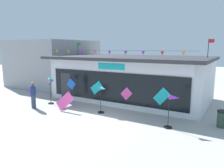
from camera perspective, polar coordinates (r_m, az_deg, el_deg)
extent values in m
plane|color=#ADAAA5|center=(11.62, -7.76, -9.93)|extent=(80.00, 80.00, 0.00)
cube|color=silver|center=(16.57, 5.24, 1.42)|extent=(10.98, 5.93, 3.03)
cube|color=#333338|center=(16.08, 4.72, 6.96)|extent=(11.38, 6.71, 0.20)
cube|color=silver|center=(13.81, -0.16, 4.68)|extent=(10.10, 0.08, 0.61)
cube|color=#19B7BC|center=(13.79, -0.23, 4.67)|extent=(1.98, 0.04, 0.42)
cube|color=black|center=(14.00, -0.14, -0.86)|extent=(9.88, 0.06, 1.95)
cube|color=#333338|center=(16.42, -12.03, -0.66)|extent=(0.90, 0.07, 2.00)
cube|color=blue|center=(15.96, -10.68, -0.03)|extent=(0.88, 0.03, 0.88)
cube|color=#19B7BC|center=(14.58, -4.05, -0.98)|extent=(1.05, 0.03, 0.97)
cube|color=#EA4CA3|center=(13.47, 3.83, -2.56)|extent=(0.83, 0.03, 0.83)
cube|color=#19B7BC|center=(12.61, 12.97, -3.19)|extent=(1.03, 0.03, 1.06)
cylinder|color=black|center=(13.57, -0.67, 8.87)|extent=(10.54, 0.01, 0.01)
cone|color=orange|center=(16.38, -14.29, 8.22)|extent=(0.20, 0.20, 0.22)
cone|color=orange|center=(15.60, -11.36, 8.27)|extent=(0.20, 0.20, 0.22)
cone|color=purple|center=(14.87, -8.12, 8.30)|extent=(0.20, 0.20, 0.22)
cone|color=#EA4CA3|center=(14.19, -4.57, 8.31)|extent=(0.20, 0.20, 0.22)
cone|color=purple|center=(13.57, -0.67, 8.28)|extent=(0.20, 0.20, 0.22)
cone|color=purple|center=(13.01, 3.58, 8.20)|extent=(0.20, 0.20, 0.22)
cone|color=purple|center=(12.54, 8.17, 8.07)|extent=(0.20, 0.20, 0.22)
cone|color=red|center=(12.14, 13.10, 7.88)|extent=(0.20, 0.20, 0.22)
cone|color=orange|center=(11.84, 18.31, 7.61)|extent=(0.20, 0.20, 0.22)
cylinder|color=black|center=(19.27, -9.00, 9.19)|extent=(0.04, 0.04, 1.06)
cube|color=green|center=(19.17, -8.66, 10.42)|extent=(0.32, 0.02, 0.22)
cylinder|color=black|center=(14.90, 24.03, 8.57)|extent=(0.04, 0.04, 1.16)
cube|color=red|center=(14.88, 24.78, 10.29)|extent=(0.32, 0.02, 0.22)
cylinder|color=black|center=(15.71, -15.80, -4.90)|extent=(0.39, 0.39, 0.06)
cylinder|color=black|center=(15.56, -15.92, -2.43)|extent=(0.03, 0.03, 1.45)
sphere|color=#19B7BC|center=(15.40, -16.07, 0.86)|extent=(0.36, 0.36, 0.36)
cube|color=#EA4CA3|center=(15.40, -16.07, 0.86)|extent=(0.37, 0.37, 0.08)
cube|color=brown|center=(15.43, -16.03, -0.02)|extent=(0.10, 0.10, 0.10)
cylinder|color=black|center=(13.07, -2.95, -7.48)|extent=(0.38, 0.38, 0.06)
cylinder|color=black|center=(12.88, -2.98, -4.42)|extent=(0.03, 0.03, 1.50)
cone|color=#19B7BC|center=(12.61, -2.29, -1.22)|extent=(0.41, 0.27, 0.17)
cylinder|color=#EA4CA3|center=(12.72, -3.01, -1.14)|extent=(0.03, 0.16, 0.16)
cylinder|color=black|center=(11.08, 14.51, -10.98)|extent=(0.39, 0.39, 0.06)
cylinder|color=black|center=(10.84, 14.68, -7.31)|extent=(0.03, 0.03, 1.54)
cone|color=purple|center=(10.59, 16.14, -3.47)|extent=(0.53, 0.31, 0.23)
cylinder|color=yellow|center=(10.65, 14.85, -3.34)|extent=(0.03, 0.16, 0.16)
cylinder|color=#333D56|center=(14.85, -19.98, -4.36)|extent=(0.28, 0.28, 0.86)
cylinder|color=navy|center=(14.70, -20.14, -1.60)|extent=(0.34, 0.34, 0.60)
sphere|color=#8C6647|center=(14.63, -20.23, -0.02)|extent=(0.22, 0.22, 0.22)
cube|color=purple|center=(14.88, -20.41, -1.37)|extent=(0.24, 0.30, 0.38)
cylinder|color=#2D4238|center=(12.00, 27.04, -8.38)|extent=(0.48, 0.48, 0.76)
cylinder|color=black|center=(11.88, 27.20, -6.46)|extent=(0.52, 0.52, 0.08)
cube|color=#EA4CA3|center=(13.62, -12.30, -4.44)|extent=(1.23, 0.33, 1.23)
cube|color=#99999E|center=(23.20, -15.14, 5.34)|extent=(6.96, 6.91, 4.55)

